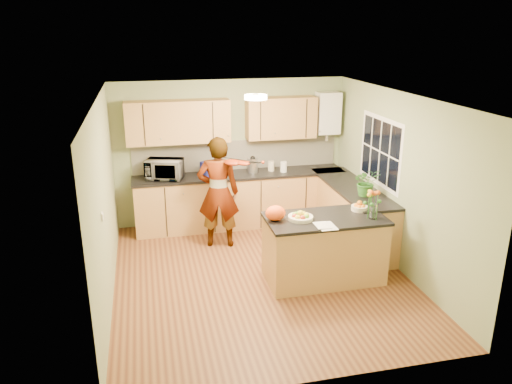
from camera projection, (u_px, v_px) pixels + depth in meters
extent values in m
plane|color=#5B2E1A|center=(260.00, 276.00, 7.02)|extent=(4.50, 4.50, 0.00)
cube|color=white|center=(261.00, 97.00, 6.23)|extent=(4.00, 4.50, 0.02)
cube|color=#93A274|center=(231.00, 152.00, 8.70)|extent=(4.00, 0.02, 2.50)
cube|color=#93A274|center=(318.00, 268.00, 4.54)|extent=(4.00, 0.02, 2.50)
cube|color=#93A274|center=(105.00, 203.00, 6.20)|extent=(0.02, 4.50, 2.50)
cube|color=#93A274|center=(398.00, 182.00, 7.05)|extent=(0.02, 4.50, 2.50)
cube|color=#AD8145|center=(240.00, 200.00, 8.70)|extent=(3.60, 0.60, 0.90)
cube|color=black|center=(240.00, 175.00, 8.54)|extent=(3.64, 0.62, 0.04)
cube|color=#AD8145|center=(351.00, 215.00, 8.02)|extent=(0.60, 2.20, 0.90)
cube|color=black|center=(352.00, 187.00, 7.87)|extent=(0.62, 2.24, 0.04)
cube|color=white|center=(237.00, 155.00, 8.73)|extent=(3.60, 0.02, 0.52)
cube|color=#AD8145|center=(178.00, 122.00, 8.17)|extent=(1.70, 0.34, 0.70)
cube|color=#AD8145|center=(281.00, 118.00, 8.54)|extent=(1.20, 0.34, 0.70)
cube|color=white|center=(328.00, 113.00, 8.71)|extent=(0.40, 0.30, 0.72)
cylinder|color=silver|center=(327.00, 135.00, 8.84)|extent=(0.06, 0.06, 0.20)
cube|color=white|center=(380.00, 151.00, 7.50)|extent=(0.01, 1.30, 1.05)
cube|color=black|center=(380.00, 151.00, 7.50)|extent=(0.01, 1.18, 0.92)
cube|color=white|center=(102.00, 216.00, 5.63)|extent=(0.02, 0.09, 0.09)
cylinder|color=#FFEABF|center=(256.00, 97.00, 6.52)|extent=(0.30, 0.30, 0.06)
cylinder|color=white|center=(256.00, 95.00, 6.51)|extent=(0.10, 0.10, 0.02)
cube|color=#AD8145|center=(324.00, 250.00, 6.81)|extent=(1.56, 0.78, 0.88)
cube|color=black|center=(325.00, 219.00, 6.66)|extent=(1.60, 0.82, 0.04)
cylinder|color=beige|center=(301.00, 218.00, 6.57)|extent=(0.33, 0.33, 0.05)
cylinder|color=beige|center=(359.00, 208.00, 6.90)|extent=(0.22, 0.22, 0.07)
cylinder|color=silver|center=(374.00, 211.00, 6.58)|extent=(0.10, 0.10, 0.21)
ellipsoid|color=#FF5115|center=(275.00, 213.00, 6.53)|extent=(0.27, 0.23, 0.20)
cube|color=silver|center=(326.00, 226.00, 6.36)|extent=(0.22, 0.30, 0.01)
imported|color=tan|center=(218.00, 192.00, 7.75)|extent=(0.72, 0.54, 1.77)
imported|color=white|center=(164.00, 169.00, 8.21)|extent=(0.67, 0.55, 0.32)
cube|color=navy|center=(211.00, 169.00, 8.39)|extent=(0.36, 0.32, 0.24)
cylinder|color=silver|center=(253.00, 165.00, 8.58)|extent=(0.18, 0.18, 0.25)
sphere|color=black|center=(253.00, 156.00, 8.52)|extent=(0.09, 0.09, 0.09)
cylinder|color=beige|center=(271.00, 166.00, 8.68)|extent=(0.12, 0.12, 0.17)
cylinder|color=white|center=(284.00, 167.00, 8.61)|extent=(0.15, 0.15, 0.18)
imported|color=#306F25|center=(366.00, 182.00, 7.37)|extent=(0.43, 0.38, 0.42)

